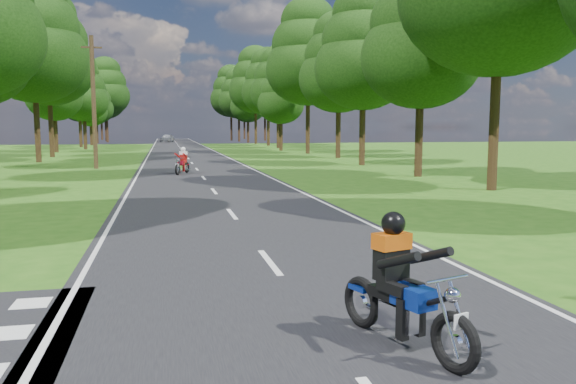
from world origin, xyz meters
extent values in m
plane|color=#245312|center=(0.00, 0.00, 0.00)|extent=(160.00, 160.00, 0.00)
cube|color=black|center=(0.00, 50.00, 0.01)|extent=(7.00, 140.00, 0.02)
cube|color=silver|center=(0.00, 2.00, 0.02)|extent=(0.12, 2.00, 0.01)
cube|color=silver|center=(0.00, 8.00, 0.02)|extent=(0.12, 2.00, 0.01)
cube|color=silver|center=(0.00, 14.00, 0.02)|extent=(0.12, 2.00, 0.01)
cube|color=silver|center=(0.00, 20.00, 0.02)|extent=(0.12, 2.00, 0.01)
cube|color=silver|center=(0.00, 26.00, 0.02)|extent=(0.12, 2.00, 0.01)
cube|color=silver|center=(0.00, 32.00, 0.02)|extent=(0.12, 2.00, 0.01)
cube|color=silver|center=(0.00, 38.00, 0.02)|extent=(0.12, 2.00, 0.01)
cube|color=silver|center=(0.00, 44.00, 0.02)|extent=(0.12, 2.00, 0.01)
cube|color=silver|center=(0.00, 50.00, 0.02)|extent=(0.12, 2.00, 0.01)
cube|color=silver|center=(0.00, 56.00, 0.02)|extent=(0.12, 2.00, 0.01)
cube|color=silver|center=(0.00, 62.00, 0.02)|extent=(0.12, 2.00, 0.01)
cube|color=silver|center=(0.00, 68.00, 0.02)|extent=(0.12, 2.00, 0.01)
cube|color=silver|center=(0.00, 74.00, 0.02)|extent=(0.12, 2.00, 0.01)
cube|color=silver|center=(0.00, 80.00, 0.02)|extent=(0.12, 2.00, 0.01)
cube|color=silver|center=(0.00, 86.00, 0.02)|extent=(0.12, 2.00, 0.01)
cube|color=silver|center=(0.00, 92.00, 0.02)|extent=(0.12, 2.00, 0.01)
cube|color=silver|center=(0.00, 98.00, 0.02)|extent=(0.12, 2.00, 0.01)
cube|color=silver|center=(0.00, 104.00, 0.02)|extent=(0.12, 2.00, 0.01)
cube|color=silver|center=(0.00, 110.00, 0.02)|extent=(0.12, 2.00, 0.01)
cube|color=silver|center=(0.00, 116.00, 0.02)|extent=(0.12, 2.00, 0.01)
cube|color=silver|center=(-3.30, 50.00, 0.02)|extent=(0.10, 140.00, 0.01)
cube|color=silver|center=(3.30, 50.00, 0.02)|extent=(0.10, 140.00, 0.01)
cube|color=silver|center=(-3.80, -0.90, 0.02)|extent=(0.50, 0.50, 0.01)
cube|color=silver|center=(-3.80, 0.30, 0.02)|extent=(0.50, 0.50, 0.01)
cylinder|color=black|center=(-10.82, 35.60, 2.16)|extent=(0.40, 0.40, 4.32)
ellipsoid|color=black|center=(-10.82, 35.60, 7.47)|extent=(7.56, 7.56, 6.42)
ellipsoid|color=black|center=(-10.82, 35.60, 9.58)|extent=(6.48, 6.48, 5.51)
cylinder|color=black|center=(-11.26, 43.10, 2.20)|extent=(0.40, 0.40, 4.40)
ellipsoid|color=black|center=(-11.26, 43.10, 7.62)|extent=(7.71, 7.71, 6.55)
ellipsoid|color=black|center=(-11.26, 43.10, 9.77)|extent=(6.60, 6.60, 5.61)
ellipsoid|color=black|center=(-11.26, 43.10, 11.92)|extent=(4.95, 4.95, 4.21)
cylinder|color=black|center=(-12.61, 52.78, 1.60)|extent=(0.40, 0.40, 3.20)
ellipsoid|color=black|center=(-12.61, 52.78, 5.54)|extent=(5.60, 5.60, 4.76)
ellipsoid|color=black|center=(-12.61, 52.78, 7.10)|extent=(4.80, 4.80, 4.08)
ellipsoid|color=black|center=(-12.61, 52.78, 8.66)|extent=(3.60, 3.60, 3.06)
cylinder|color=black|center=(-10.75, 60.15, 1.61)|extent=(0.40, 0.40, 3.22)
ellipsoid|color=black|center=(-10.75, 60.15, 5.58)|extent=(5.64, 5.64, 4.79)
ellipsoid|color=black|center=(-10.75, 60.15, 7.15)|extent=(4.83, 4.83, 4.11)
ellipsoid|color=black|center=(-10.75, 60.15, 8.72)|extent=(3.62, 3.62, 3.08)
cylinder|color=black|center=(-12.29, 67.91, 1.80)|extent=(0.40, 0.40, 3.61)
ellipsoid|color=black|center=(-12.29, 67.91, 6.25)|extent=(6.31, 6.31, 5.37)
ellipsoid|color=black|center=(-12.29, 67.91, 8.01)|extent=(5.41, 5.41, 4.60)
ellipsoid|color=black|center=(-12.29, 67.91, 9.76)|extent=(4.06, 4.06, 3.45)
cylinder|color=black|center=(-11.94, 75.74, 1.33)|extent=(0.40, 0.40, 2.67)
ellipsoid|color=black|center=(-11.94, 75.74, 4.62)|extent=(4.67, 4.67, 3.97)
ellipsoid|color=black|center=(-11.94, 75.74, 5.92)|extent=(4.00, 4.00, 3.40)
ellipsoid|color=black|center=(-11.94, 75.74, 7.22)|extent=(3.00, 3.00, 2.55)
cylinder|color=black|center=(-12.18, 84.90, 1.54)|extent=(0.40, 0.40, 3.09)
ellipsoid|color=black|center=(-12.18, 84.90, 5.34)|extent=(5.40, 5.40, 4.59)
ellipsoid|color=black|center=(-12.18, 84.90, 6.85)|extent=(4.63, 4.63, 3.93)
ellipsoid|color=black|center=(-12.18, 84.90, 8.35)|extent=(3.47, 3.47, 2.95)
cylinder|color=black|center=(-11.23, 91.41, 2.24)|extent=(0.40, 0.40, 4.48)
ellipsoid|color=black|center=(-11.23, 91.41, 7.75)|extent=(7.84, 7.84, 6.66)
ellipsoid|color=black|center=(-11.23, 91.41, 9.94)|extent=(6.72, 6.72, 5.71)
ellipsoid|color=black|center=(-11.23, 91.41, 12.12)|extent=(5.04, 5.04, 4.28)
cylinder|color=black|center=(-12.28, 100.39, 2.05)|extent=(0.40, 0.40, 4.09)
ellipsoid|color=black|center=(-12.28, 100.39, 7.09)|extent=(7.16, 7.16, 6.09)
ellipsoid|color=black|center=(-12.28, 100.39, 9.08)|extent=(6.14, 6.14, 5.22)
ellipsoid|color=black|center=(-12.28, 100.39, 11.08)|extent=(4.61, 4.61, 3.92)
cylinder|color=black|center=(11.06, 12.20, 2.28)|extent=(0.40, 0.40, 4.56)
cylinder|color=black|center=(10.92, 18.69, 1.75)|extent=(0.40, 0.40, 3.49)
ellipsoid|color=black|center=(10.92, 18.69, 6.05)|extent=(6.12, 6.12, 5.20)
ellipsoid|color=black|center=(10.92, 18.69, 7.75)|extent=(5.24, 5.24, 4.46)
cylinder|color=black|center=(11.06, 27.58, 1.85)|extent=(0.40, 0.40, 3.69)
ellipsoid|color=black|center=(11.06, 27.58, 6.39)|extent=(6.46, 6.46, 5.49)
ellipsoid|color=black|center=(11.06, 27.58, 8.19)|extent=(5.54, 5.54, 4.71)
ellipsoid|color=black|center=(11.06, 27.58, 9.99)|extent=(4.15, 4.15, 3.53)
cylinder|color=black|center=(12.17, 36.42, 1.87)|extent=(0.40, 0.40, 3.74)
ellipsoid|color=black|center=(12.17, 36.42, 6.48)|extent=(6.55, 6.55, 5.57)
ellipsoid|color=black|center=(12.17, 36.42, 8.31)|extent=(5.62, 5.62, 4.77)
ellipsoid|color=black|center=(12.17, 36.42, 10.13)|extent=(4.21, 4.21, 3.58)
cylinder|color=black|center=(11.72, 44.72, 2.32)|extent=(0.40, 0.40, 4.64)
ellipsoid|color=black|center=(11.72, 44.72, 8.04)|extent=(8.12, 8.12, 6.91)
ellipsoid|color=black|center=(11.72, 44.72, 10.30)|extent=(6.96, 6.96, 5.92)
ellipsoid|color=black|center=(11.72, 44.72, 12.56)|extent=(5.22, 5.22, 4.44)
cylinder|color=black|center=(10.55, 51.92, 1.45)|extent=(0.40, 0.40, 2.91)
ellipsoid|color=black|center=(10.55, 51.92, 5.03)|extent=(5.09, 5.09, 4.33)
ellipsoid|color=black|center=(10.55, 51.92, 6.45)|extent=(4.36, 4.36, 3.71)
ellipsoid|color=black|center=(10.55, 51.92, 7.87)|extent=(3.27, 3.27, 2.78)
cylinder|color=black|center=(11.77, 59.40, 1.94)|extent=(0.40, 0.40, 3.88)
ellipsoid|color=black|center=(11.77, 59.40, 6.71)|extent=(6.78, 6.78, 5.77)
ellipsoid|color=black|center=(11.77, 59.40, 8.60)|extent=(5.81, 5.81, 4.94)
ellipsoid|color=black|center=(11.77, 59.40, 10.49)|extent=(4.36, 4.36, 3.71)
cylinder|color=black|center=(12.10, 67.87, 2.09)|extent=(0.40, 0.40, 4.18)
ellipsoid|color=black|center=(12.10, 67.87, 7.23)|extent=(7.31, 7.31, 6.21)
ellipsoid|color=black|center=(12.10, 67.87, 9.27)|extent=(6.27, 6.27, 5.33)
ellipsoid|color=black|center=(12.10, 67.87, 11.31)|extent=(4.70, 4.70, 4.00)
cylinder|color=black|center=(11.80, 76.83, 2.32)|extent=(0.40, 0.40, 4.63)
ellipsoid|color=black|center=(11.80, 76.83, 8.02)|extent=(8.11, 8.11, 6.89)
ellipsoid|color=black|center=(11.80, 76.83, 10.28)|extent=(6.95, 6.95, 5.91)
ellipsoid|color=black|center=(11.80, 76.83, 12.54)|extent=(5.21, 5.21, 4.43)
cylinder|color=black|center=(11.69, 84.12, 1.68)|extent=(0.40, 0.40, 3.36)
ellipsoid|color=black|center=(11.69, 84.12, 5.82)|extent=(5.88, 5.88, 5.00)
ellipsoid|color=black|center=(11.69, 84.12, 7.46)|extent=(5.04, 5.04, 4.29)
ellipsoid|color=black|center=(11.69, 84.12, 9.10)|extent=(3.78, 3.78, 3.21)
cylinder|color=black|center=(11.14, 91.34, 2.04)|extent=(0.40, 0.40, 4.09)
ellipsoid|color=black|center=(11.14, 91.34, 7.07)|extent=(7.15, 7.15, 6.08)
ellipsoid|color=black|center=(11.14, 91.34, 9.07)|extent=(6.13, 6.13, 5.21)
ellipsoid|color=black|center=(11.14, 91.34, 11.06)|extent=(4.60, 4.60, 3.91)
cylinder|color=black|center=(10.68, 99.10, 2.24)|extent=(0.40, 0.40, 4.48)
ellipsoid|color=black|center=(10.68, 99.10, 7.76)|extent=(7.84, 7.84, 6.66)
ellipsoid|color=black|center=(10.68, 99.10, 9.94)|extent=(6.72, 6.72, 5.71)
ellipsoid|color=black|center=(10.68, 99.10, 12.13)|extent=(5.04, 5.04, 4.28)
cylinder|color=black|center=(-14.00, 110.00, 1.92)|extent=(0.40, 0.40, 3.84)
ellipsoid|color=black|center=(-14.00, 110.00, 6.65)|extent=(6.72, 6.72, 5.71)
ellipsoid|color=black|center=(-14.00, 110.00, 8.52)|extent=(5.76, 5.76, 4.90)
ellipsoid|color=black|center=(-14.00, 110.00, 10.39)|extent=(4.32, 4.32, 3.67)
cylinder|color=black|center=(15.00, 112.00, 2.08)|extent=(0.40, 0.40, 4.16)
ellipsoid|color=black|center=(15.00, 112.00, 7.20)|extent=(7.28, 7.28, 6.19)
ellipsoid|color=black|center=(15.00, 112.00, 9.23)|extent=(6.24, 6.24, 5.30)
ellipsoid|color=black|center=(15.00, 112.00, 11.26)|extent=(4.68, 4.68, 3.98)
cylinder|color=black|center=(-16.00, 95.00, 1.76)|extent=(0.40, 0.40, 3.52)
ellipsoid|color=black|center=(-16.00, 95.00, 6.09)|extent=(6.16, 6.16, 5.24)
ellipsoid|color=black|center=(-16.00, 95.00, 7.81)|extent=(5.28, 5.28, 4.49)
ellipsoid|color=black|center=(-16.00, 95.00, 9.53)|extent=(3.96, 3.96, 3.37)
cylinder|color=black|center=(17.00, 98.00, 2.24)|extent=(0.40, 0.40, 4.48)
ellipsoid|color=black|center=(17.00, 98.00, 7.76)|extent=(7.84, 7.84, 6.66)
ellipsoid|color=black|center=(17.00, 98.00, 9.94)|extent=(6.72, 6.72, 5.71)
ellipsoid|color=black|center=(17.00, 98.00, 12.12)|extent=(5.04, 5.04, 4.28)
cylinder|color=#382616|center=(-6.00, 28.00, 4.00)|extent=(0.26, 0.26, 8.00)
cube|color=#382616|center=(-6.00, 28.00, 7.30)|extent=(1.20, 0.10, 0.10)
imported|color=#A7A9AE|center=(-1.36, 89.43, 0.72)|extent=(2.73, 4.41, 1.40)
camera|label=1|loc=(-1.88, -8.12, 2.54)|focal=35.00mm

